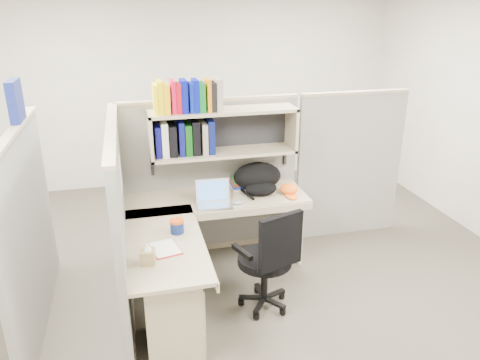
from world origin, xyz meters
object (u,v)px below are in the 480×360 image
object	(u,v)px
desk	(188,276)
snack_canister	(177,226)
laptop	(214,194)
backpack	(259,179)
task_chair	(267,275)

from	to	relation	value
desk	snack_canister	distance (m)	0.41
laptop	backpack	xyz separation A→B (m)	(0.49, 0.22, 0.03)
desk	laptop	distance (m)	0.85
desk	task_chair	xyz separation A→B (m)	(0.67, 0.01, -0.10)
laptop	snack_canister	distance (m)	0.61
laptop	task_chair	bearing A→B (deg)	-60.88
laptop	backpack	world-z (taller)	backpack
laptop	backpack	size ratio (longest dim) A/B	0.66
desk	backpack	xyz separation A→B (m)	(0.84, 0.89, 0.43)
snack_canister	desk	bearing A→B (deg)	-77.08
desk	backpack	size ratio (longest dim) A/B	3.64
desk	laptop	world-z (taller)	laptop
task_chair	snack_canister	bearing A→B (deg)	164.29
desk	snack_canister	bearing A→B (deg)	102.92
backpack	snack_canister	distance (m)	1.12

